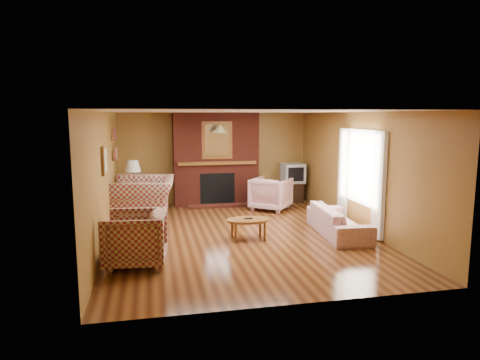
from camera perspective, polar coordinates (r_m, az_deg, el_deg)
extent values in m
plane|color=#41200E|center=(8.53, -0.11, -7.23)|extent=(6.50, 6.50, 0.00)
plane|color=white|center=(8.20, -0.11, 9.12)|extent=(6.50, 6.50, 0.00)
plane|color=olive|center=(11.46, -3.44, 2.97)|extent=(6.50, 0.00, 6.50)
plane|color=olive|center=(5.19, 7.25, -4.04)|extent=(6.50, 0.00, 6.50)
plane|color=olive|center=(8.15, -17.58, 0.25)|extent=(0.00, 6.50, 6.50)
plane|color=olive|center=(9.12, 15.46, 1.20)|extent=(0.00, 6.50, 6.50)
cube|color=#591D13|center=(11.21, -3.25, 2.84)|extent=(2.20, 0.50, 2.40)
cube|color=black|center=(11.09, -3.03, -1.13)|extent=(0.90, 0.06, 0.80)
cube|color=#591D13|center=(11.00, -2.88, -3.44)|extent=(1.60, 0.35, 0.06)
cube|color=brown|center=(10.96, -3.03, 2.29)|extent=(2.00, 0.18, 0.08)
cube|color=brown|center=(10.94, -3.08, 5.32)|extent=(0.78, 0.05, 0.95)
cube|color=white|center=(10.91, -3.05, 5.32)|extent=(0.62, 0.02, 0.80)
cube|color=beige|center=(8.29, 18.04, -0.68)|extent=(0.08, 0.35, 2.00)
cube|color=beige|center=(9.60, 13.60, 0.73)|extent=(0.08, 0.35, 2.00)
cube|color=white|center=(8.92, 15.95, 1.67)|extent=(0.03, 1.10, 1.50)
cube|color=brown|center=(10.01, -16.41, 2.66)|extent=(0.06, 0.55, 0.04)
cube|color=brown|center=(9.98, -16.52, 5.23)|extent=(0.06, 0.55, 0.04)
cube|color=brown|center=(7.81, -17.69, 2.48)|extent=(0.04, 0.40, 0.50)
cube|color=beige|center=(7.81, -17.51, 2.49)|extent=(0.01, 0.32, 0.42)
cylinder|color=black|center=(10.46, -2.71, 8.03)|extent=(0.01, 0.01, 0.35)
cone|color=#A98243|center=(10.47, -2.70, 6.82)|extent=(0.36, 0.36, 0.18)
imported|color=maroon|center=(9.59, -12.73, -2.66)|extent=(1.43, 1.60, 0.98)
imported|color=maroon|center=(6.92, -13.83, -7.59)|extent=(1.03, 1.00, 0.86)
imported|color=beige|center=(8.64, 12.98, -5.34)|extent=(0.90, 1.95, 0.55)
imported|color=beige|center=(10.62, 4.15, -1.84)|extent=(1.23, 1.23, 0.81)
ellipsoid|color=brown|center=(8.09, 1.12, -5.37)|extent=(0.83, 0.51, 0.04)
cube|color=black|center=(8.08, 1.12, -5.15)|extent=(0.15, 0.05, 0.02)
cylinder|color=brown|center=(8.36, 2.73, -6.31)|extent=(0.05, 0.05, 0.35)
cylinder|color=brown|center=(8.24, -1.04, -6.53)|extent=(0.05, 0.05, 0.35)
cylinder|color=brown|center=(8.05, 3.33, -6.91)|extent=(0.05, 0.05, 0.35)
cylinder|color=brown|center=(7.93, -0.58, -7.14)|extent=(0.05, 0.05, 0.35)
cube|color=brown|center=(10.68, -13.97, -2.51)|extent=(0.48, 0.48, 0.62)
sphere|color=white|center=(10.60, -14.06, -0.05)|extent=(0.31, 0.31, 0.31)
cylinder|color=black|center=(10.58, -14.09, 0.88)|extent=(0.03, 0.03, 0.10)
cone|color=white|center=(10.56, -14.13, 1.81)|extent=(0.38, 0.38, 0.27)
cube|color=black|center=(11.64, 6.98, -1.64)|extent=(0.49, 0.45, 0.53)
cube|color=#999CA0|center=(11.56, 7.02, 0.92)|extent=(0.57, 0.55, 0.52)
cube|color=black|center=(11.30, 7.48, 0.74)|extent=(0.43, 0.03, 0.37)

